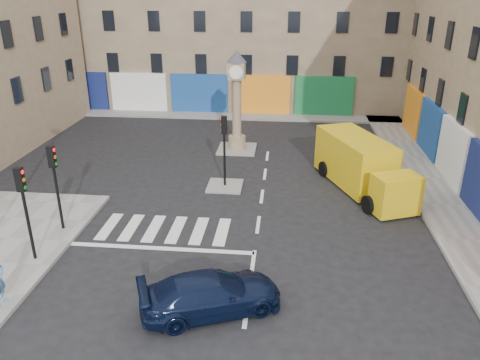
# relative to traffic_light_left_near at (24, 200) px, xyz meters

# --- Properties ---
(ground) EXTENTS (120.00, 120.00, 0.00)m
(ground) POSITION_rel_traffic_light_left_near_xyz_m (8.30, -0.20, -2.62)
(ground) COLOR black
(ground) RESTS_ON ground
(sidewalk_right) EXTENTS (2.60, 30.00, 0.15)m
(sidewalk_right) POSITION_rel_traffic_light_left_near_xyz_m (17.00, 9.80, -2.55)
(sidewalk_right) COLOR gray
(sidewalk_right) RESTS_ON ground
(sidewalk_far) EXTENTS (32.00, 2.40, 0.15)m
(sidewalk_far) POSITION_rel_traffic_light_left_near_xyz_m (4.30, 22.00, -2.55)
(sidewalk_far) COLOR gray
(sidewalk_far) RESTS_ON ground
(island_near) EXTENTS (1.80, 1.80, 0.12)m
(island_near) POSITION_rel_traffic_light_left_near_xyz_m (6.30, 7.80, -2.56)
(island_near) COLOR gray
(island_near) RESTS_ON ground
(island_far) EXTENTS (2.40, 2.40, 0.12)m
(island_far) POSITION_rel_traffic_light_left_near_xyz_m (6.30, 13.80, -2.56)
(island_far) COLOR gray
(island_far) RESTS_ON ground
(building_far) EXTENTS (32.00, 10.00, 17.00)m
(building_far) POSITION_rel_traffic_light_left_near_xyz_m (4.30, 27.80, 5.88)
(building_far) COLOR gray
(building_far) RESTS_ON ground
(traffic_light_left_near) EXTENTS (0.28, 0.22, 3.70)m
(traffic_light_left_near) POSITION_rel_traffic_light_left_near_xyz_m (0.00, 0.00, 0.00)
(traffic_light_left_near) COLOR black
(traffic_light_left_near) RESTS_ON sidewalk_left
(traffic_light_left_far) EXTENTS (0.28, 0.22, 3.70)m
(traffic_light_left_far) POSITION_rel_traffic_light_left_near_xyz_m (0.00, 2.40, 0.00)
(traffic_light_left_far) COLOR black
(traffic_light_left_far) RESTS_ON sidewalk_left
(traffic_light_island) EXTENTS (0.28, 0.22, 3.70)m
(traffic_light_island) POSITION_rel_traffic_light_left_near_xyz_m (6.30, 7.80, -0.03)
(traffic_light_island) COLOR black
(traffic_light_island) RESTS_ON island_near
(clock_pillar) EXTENTS (1.20, 1.20, 6.10)m
(clock_pillar) POSITION_rel_traffic_light_left_near_xyz_m (6.30, 13.80, 0.93)
(clock_pillar) COLOR tan
(clock_pillar) RESTS_ON island_far
(navy_sedan) EXTENTS (4.93, 3.46, 1.32)m
(navy_sedan) POSITION_rel_traffic_light_left_near_xyz_m (7.16, -2.22, -1.96)
(navy_sedan) COLOR black
(navy_sedan) RESTS_ON ground
(yellow_van) EXTENTS (4.54, 7.33, 2.57)m
(yellow_van) POSITION_rel_traffic_light_left_near_xyz_m (13.27, 8.37, -1.35)
(yellow_van) COLOR gold
(yellow_van) RESTS_ON ground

